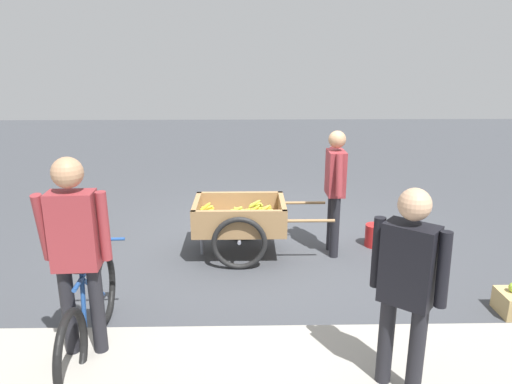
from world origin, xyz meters
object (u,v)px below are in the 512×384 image
object	(u,v)px
fruit_cart	(240,221)
bystander_person	(407,281)
vendor_person	(335,182)
bicycle	(90,315)
plastic_bucket	(374,235)
cyclist_person	(76,245)
dog	(99,222)

from	to	relation	value
fruit_cart	bystander_person	bearing A→B (deg)	113.67
vendor_person	bystander_person	distance (m)	2.63
bicycle	fruit_cart	bearing A→B (deg)	-121.07
plastic_bucket	cyclist_person	bearing A→B (deg)	39.01
dog	fruit_cart	bearing A→B (deg)	165.98
vendor_person	bystander_person	bearing A→B (deg)	90.14
vendor_person	bystander_person	size ratio (longest dim) A/B	0.97
cyclist_person	bystander_person	size ratio (longest dim) A/B	1.07
fruit_cart	plastic_bucket	bearing A→B (deg)	-172.83
plastic_bucket	bystander_person	xyz separation A→B (m)	(0.58, 2.84, 0.81)
fruit_cart	bicycle	distance (m)	2.34
bicycle	dog	size ratio (longest dim) A/B	2.66
plastic_bucket	fruit_cart	bearing A→B (deg)	7.17
cyclist_person	bystander_person	world-z (taller)	cyclist_person
cyclist_person	dog	distance (m)	2.81
vendor_person	plastic_bucket	bearing A→B (deg)	-160.12
fruit_cart	vendor_person	bearing A→B (deg)	-179.68
bystander_person	plastic_bucket	bearing A→B (deg)	-101.49
vendor_person	cyclist_person	distance (m)	3.19
cyclist_person	dog	bearing A→B (deg)	-75.68
cyclist_person	bicycle	bearing A→B (deg)	-87.25
bicycle	cyclist_person	distance (m)	0.69
bicycle	dog	world-z (taller)	bicycle
fruit_cart	vendor_person	distance (m)	1.24
plastic_bucket	bystander_person	distance (m)	3.01
dog	plastic_bucket	distance (m)	3.60
bicycle	plastic_bucket	xyz separation A→B (m)	(-2.93, -2.22, -0.21)
bicycle	dog	bearing A→B (deg)	-75.00
fruit_cart	dog	size ratio (longest dim) A/B	2.65
bystander_person	vendor_person	bearing A→B (deg)	-89.86
fruit_cart	bicycle	world-z (taller)	bicycle
bicycle	dog	xyz separation A→B (m)	(0.66, -2.47, -0.08)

